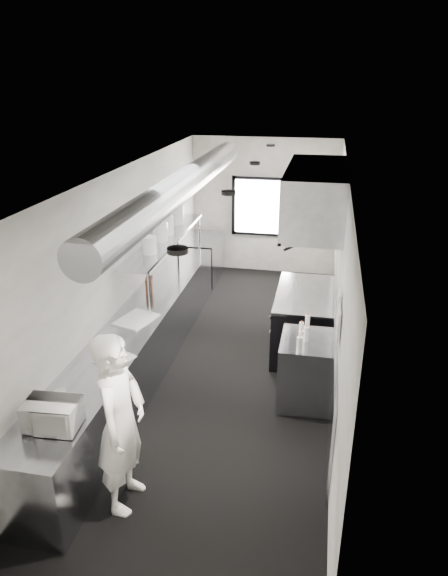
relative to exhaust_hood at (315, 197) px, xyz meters
The scene contains 35 objects.
floor 2.72m from the exhaust_hood, 147.45° to the right, with size 3.00×8.00×0.01m, color black.
ceiling 1.36m from the exhaust_hood, 147.45° to the right, with size 3.00×8.00×0.01m, color silver.
wall_back 3.62m from the exhaust_hood, 108.38° to the left, with size 3.00×0.02×2.80m, color silver.
wall_front 4.93m from the exhaust_hood, 103.13° to the right, with size 3.00×0.02×2.80m, color silver.
wall_left 2.87m from the exhaust_hood, 164.91° to the right, with size 0.02×8.00×2.80m, color silver.
wall_right 1.28m from the exhaust_hood, 60.05° to the right, with size 0.02×8.00×2.80m, color silver.
wall_cladding 1.92m from the exhaust_hood, 46.22° to the right, with size 0.03×5.50×1.10m, color #91969E.
hvac_duct 1.83m from the exhaust_hood, behind, with size 0.40×0.40×6.40m, color gray.
service_window 3.58m from the exhaust_hood, 108.57° to the left, with size 1.36×0.05×1.25m.
exhaust_hood is the anchor object (origin of this frame).
prep_counter 3.20m from the exhaust_hood, 151.89° to the right, with size 0.70×6.00×0.90m, color #91969E.
pass_shelf 2.46m from the exhaust_hood, behind, with size 0.45×3.00×0.68m.
range 1.92m from the exhaust_hood, behind, with size 0.88×1.60×0.94m.
bottle_station 2.39m from the exhaust_hood, 87.82° to the right, with size 0.65×0.80×0.90m, color #91969E.
far_work_table 3.88m from the exhaust_hood, 131.94° to the left, with size 0.70×1.20×0.90m, color #91969E.
notice_sheet_a 2.09m from the exhaust_hood, 78.88° to the right, with size 0.02×0.28×0.38m, color silver.
notice_sheet_b 2.43m from the exhaust_hood, 80.58° to the right, with size 0.02×0.28×0.38m, color silver.
line_cook 4.07m from the exhaust_hood, 114.65° to the right, with size 0.68×0.45×1.87m, color white.
microwave 4.43m from the exhaust_hood, 121.42° to the right, with size 0.46×0.35×0.28m, color white.
deli_tub_a 4.21m from the exhaust_hood, 126.52° to the right, with size 0.14×0.14×0.10m, color #A9B4A6.
deli_tub_b 4.32m from the exhaust_hood, 125.37° to the right, with size 0.14×0.14×0.10m, color #A9B4A6.
newspaper 3.48m from the exhaust_hood, 132.17° to the right, with size 0.32×0.40×0.01m, color silver.
small_plate 3.46m from the exhaust_hood, 132.56° to the right, with size 0.20×0.20×0.02m, color white.
pastry 3.43m from the exhaust_hood, 132.56° to the right, with size 0.10×0.10×0.10m, color tan.
cutting_board 2.98m from the exhaust_hood, 149.98° to the right, with size 0.41×0.55×0.02m, color silver.
knife_block 2.76m from the exhaust_hood, behind, with size 0.10×0.21×0.23m, color #532A1D.
plate_stack_a 2.43m from the exhaust_hood, 168.23° to the right, with size 0.21×0.21×0.25m, color white.
plate_stack_b 2.42m from the exhaust_hood, behind, with size 0.23×0.23×0.30m, color white.
plate_stack_c 2.45m from the exhaust_hood, 168.66° to the left, with size 0.23×0.23×0.32m, color white.
plate_stack_d 2.66m from the exhaust_hood, 154.41° to the left, with size 0.23×0.23×0.36m, color white.
squeeze_bottle_a 2.22m from the exhaust_hood, 90.96° to the right, with size 0.07×0.07×0.20m, color silver.
squeeze_bottle_b 2.06m from the exhaust_hood, 90.98° to the right, with size 0.06×0.06×0.17m, color silver.
squeeze_bottle_c 2.00m from the exhaust_hood, 88.69° to the right, with size 0.06×0.06×0.19m, color silver.
squeeze_bottle_d 1.90m from the exhaust_hood, 91.49° to the right, with size 0.06×0.06×0.17m, color silver.
squeeze_bottle_e 1.77m from the exhaust_hood, 88.18° to the right, with size 0.06×0.06×0.19m, color silver.
Camera 1 is at (1.24, -6.47, 3.99)m, focal length 32.20 mm.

